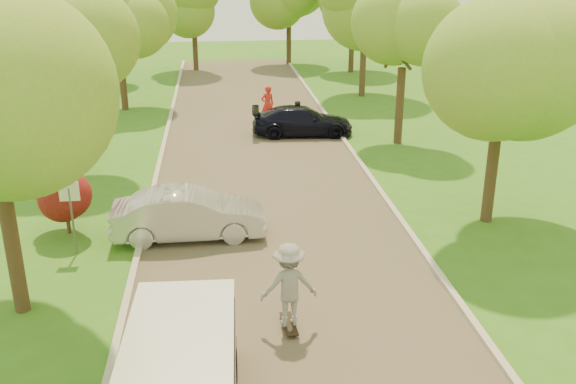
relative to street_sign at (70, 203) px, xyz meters
name	(u,v)px	position (x,y,z in m)	size (l,w,h in m)	color
ground	(295,315)	(5.80, -4.00, -1.56)	(100.00, 100.00, 0.00)	#356E1A
road	(267,196)	(5.80, 4.00, -1.56)	(8.00, 60.00, 0.01)	#4C4438
curb_left	(151,199)	(1.75, 4.00, -1.50)	(0.18, 60.00, 0.12)	#B2AD9E
curb_right	(379,190)	(9.85, 4.00, -1.50)	(0.18, 60.00, 0.12)	#B2AD9E
street_sign	(70,203)	(0.00, 0.00, 0.00)	(0.55, 0.06, 2.17)	#59595E
red_shrub	(65,200)	(-0.50, 1.50, -0.47)	(1.70, 1.70, 1.95)	#382619
tree_l_midb	(76,51)	(-1.01, 8.00, 3.02)	(4.30, 4.20, 6.62)	#382619
tree_l_far	(120,6)	(-0.59, 18.00, 3.90)	(4.92, 4.80, 7.79)	#382619
tree_r_mida	(514,45)	(12.82, 1.00, 3.97)	(5.13, 5.00, 7.95)	#382619
tree_r_midb	(409,32)	(12.40, 10.00, 3.32)	(4.51, 4.40, 7.01)	#382619
silver_sedan	(189,214)	(3.19, 0.77, -0.82)	(1.59, 4.55, 1.50)	#B2B2B7
dark_sedan	(302,121)	(8.10, 11.78, -0.89)	(1.90, 4.68, 1.36)	black
longboard	(289,324)	(5.59, -4.53, -1.45)	(0.35, 1.04, 0.12)	black
skateboarder	(289,285)	(5.59, -4.53, -0.44)	(1.28, 0.74, 1.99)	gray
person_striped	(268,104)	(6.69, 14.29, -0.63)	(0.68, 0.45, 1.87)	red
person_olive	(297,116)	(7.92, 12.41, -0.82)	(0.73, 0.57, 1.49)	#272F1C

